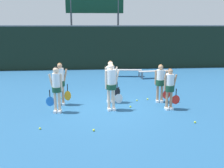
# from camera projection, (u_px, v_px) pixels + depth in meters

# --- Properties ---
(ground_plane) EXTENTS (140.00, 140.00, 0.00)m
(ground_plane) POSITION_uv_depth(u_px,v_px,m) (111.00, 107.00, 10.44)
(ground_plane) COLOR #235684
(fence_windscreen) EXTENTS (60.00, 0.08, 3.12)m
(fence_windscreen) POSITION_uv_depth(u_px,v_px,m) (100.00, 47.00, 18.68)
(fence_windscreen) COLOR black
(fence_windscreen) RESTS_ON ground_plane
(scoreboard) EXTENTS (4.31, 0.15, 5.76)m
(scoreboard) POSITION_uv_depth(u_px,v_px,m) (95.00, 6.00, 19.53)
(scoreboard) COLOR #515156
(scoreboard) RESTS_ON ground_plane
(bench_courtside) EXTENTS (2.03, 0.63, 0.45)m
(bench_courtside) POSITION_uv_depth(u_px,v_px,m) (155.00, 72.00, 15.82)
(bench_courtside) COLOR #B2B2B7
(bench_courtside) RESTS_ON ground_plane
(bench_far) EXTENTS (1.82, 0.59, 0.44)m
(bench_far) POSITION_uv_depth(u_px,v_px,m) (127.00, 71.00, 16.29)
(bench_far) COLOR #B2B2B7
(bench_far) RESTS_ON ground_plane
(player_0) EXTENTS (0.63, 0.34, 1.72)m
(player_0) POSITION_uv_depth(u_px,v_px,m) (56.00, 86.00, 9.53)
(player_0) COLOR beige
(player_0) RESTS_ON ground_plane
(player_1) EXTENTS (0.67, 0.39, 1.79)m
(player_1) POSITION_uv_depth(u_px,v_px,m) (111.00, 83.00, 9.78)
(player_1) COLOR beige
(player_1) RESTS_ON ground_plane
(player_2) EXTENTS (0.66, 0.36, 1.60)m
(player_2) POSITION_uv_depth(u_px,v_px,m) (170.00, 86.00, 9.91)
(player_2) COLOR tan
(player_2) RESTS_ON ground_plane
(player_3) EXTENTS (0.62, 0.35, 1.72)m
(player_3) POSITION_uv_depth(u_px,v_px,m) (60.00, 81.00, 10.46)
(player_3) COLOR tan
(player_3) RESTS_ON ground_plane
(player_4) EXTENTS (0.64, 0.37, 1.76)m
(player_4) POSITION_uv_depth(u_px,v_px,m) (111.00, 78.00, 10.77)
(player_4) COLOR beige
(player_4) RESTS_ON ground_plane
(player_5) EXTENTS (0.66, 0.37, 1.60)m
(player_5) POSITION_uv_depth(u_px,v_px,m) (160.00, 80.00, 10.83)
(player_5) COLOR tan
(player_5) RESTS_ON ground_plane
(tennis_ball_0) EXTENTS (0.07, 0.07, 0.07)m
(tennis_ball_0) POSITION_uv_depth(u_px,v_px,m) (40.00, 128.00, 8.17)
(tennis_ball_0) COLOR #CCE033
(tennis_ball_0) RESTS_ON ground_plane
(tennis_ball_1) EXTENTS (0.07, 0.07, 0.07)m
(tennis_ball_1) POSITION_uv_depth(u_px,v_px,m) (130.00, 107.00, 10.31)
(tennis_ball_1) COLOR #CCE033
(tennis_ball_1) RESTS_ON ground_plane
(tennis_ball_2) EXTENTS (0.07, 0.07, 0.07)m
(tennis_ball_2) POSITION_uv_depth(u_px,v_px,m) (94.00, 130.00, 8.04)
(tennis_ball_2) COLOR #CCE033
(tennis_ball_2) RESTS_ON ground_plane
(tennis_ball_3) EXTENTS (0.07, 0.07, 0.07)m
(tennis_ball_3) POSITION_uv_depth(u_px,v_px,m) (61.00, 98.00, 11.58)
(tennis_ball_3) COLOR #CCE033
(tennis_ball_3) RESTS_ON ground_plane
(tennis_ball_4) EXTENTS (0.07, 0.07, 0.07)m
(tennis_ball_4) POSITION_uv_depth(u_px,v_px,m) (148.00, 99.00, 11.35)
(tennis_ball_4) COLOR #CCE033
(tennis_ball_4) RESTS_ON ground_plane
(tennis_ball_5) EXTENTS (0.06, 0.06, 0.06)m
(tennis_ball_5) POSITION_uv_depth(u_px,v_px,m) (137.00, 100.00, 11.17)
(tennis_ball_5) COLOR #CCE033
(tennis_ball_5) RESTS_ON ground_plane
(tennis_ball_6) EXTENTS (0.07, 0.07, 0.07)m
(tennis_ball_6) POSITION_uv_depth(u_px,v_px,m) (195.00, 122.00, 8.69)
(tennis_ball_6) COLOR #CCE033
(tennis_ball_6) RESTS_ON ground_plane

